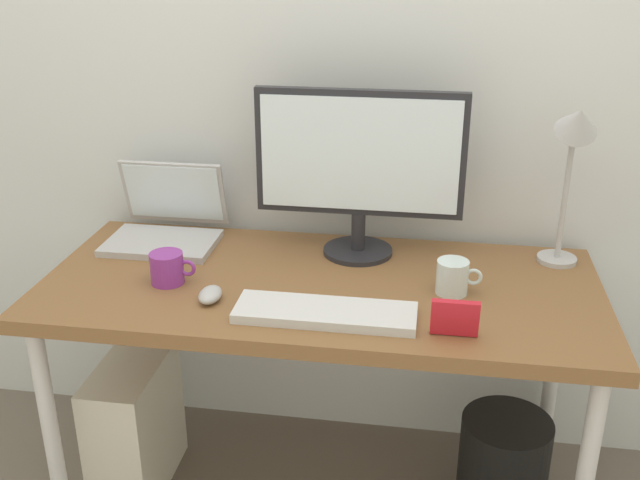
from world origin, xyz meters
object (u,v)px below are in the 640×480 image
at_px(desk_lamp, 574,147).
at_px(coffee_mug, 168,268).
at_px(laptop, 167,221).
at_px(mouse, 210,295).
at_px(photo_frame, 455,318).
at_px(keyboard, 325,313).
at_px(wastebasket, 503,464).
at_px(monitor, 360,163).
at_px(computer_tower, 135,425).
at_px(glass_cup, 453,277).
at_px(desk, 320,302).

relative_size(desk_lamp, coffee_mug, 3.87).
xyz_separation_m(laptop, mouse, (0.25, -0.37, -0.04)).
height_order(laptop, photo_frame, laptop).
xyz_separation_m(mouse, photo_frame, (0.61, -0.08, 0.03)).
distance_m(laptop, keyboard, 0.69).
relative_size(laptop, wastebasket, 1.07).
bearing_deg(monitor, laptop, 178.09).
distance_m(monitor, computer_tower, 1.04).
xyz_separation_m(desk_lamp, coffee_mug, (-1.04, -0.27, -0.30)).
relative_size(desk_lamp, keyboard, 1.09).
relative_size(keyboard, wastebasket, 1.47).
relative_size(glass_cup, photo_frame, 1.07).
bearing_deg(monitor, coffee_mug, -150.39).
height_order(glass_cup, photo_frame, photo_frame).
xyz_separation_m(desk, mouse, (-0.26, -0.15, 0.08)).
bearing_deg(wastebasket, monitor, 161.24).
relative_size(keyboard, photo_frame, 4.00).
height_order(desk_lamp, glass_cup, desk_lamp).
xyz_separation_m(desk_lamp, photo_frame, (-0.29, -0.44, -0.29)).
relative_size(mouse, wastebasket, 0.30).
relative_size(desk, keyboard, 3.37).
xyz_separation_m(laptop, glass_cup, (0.85, -0.23, -0.01)).
bearing_deg(wastebasket, computer_tower, -176.43).
relative_size(desk, coffee_mug, 12.01).
bearing_deg(photo_frame, monitor, 121.74).
height_order(desk_lamp, photo_frame, desk_lamp).
bearing_deg(monitor, computer_tower, -160.78).
distance_m(desk_lamp, wastebasket, 0.94).
distance_m(desk, coffee_mug, 0.42).
relative_size(laptop, keyboard, 0.73).
xyz_separation_m(desk, monitor, (0.08, 0.20, 0.34)).
bearing_deg(photo_frame, keyboard, 171.88).
relative_size(photo_frame, wastebasket, 0.37).
relative_size(desk, computer_tower, 3.53).
height_order(desk, mouse, mouse).
xyz_separation_m(monitor, coffee_mug, (-0.48, -0.27, -0.23)).
height_order(monitor, coffee_mug, monitor).
relative_size(laptop, glass_cup, 2.72).
xyz_separation_m(monitor, glass_cup, (0.27, -0.21, -0.23)).
bearing_deg(laptop, keyboard, -37.16).
distance_m(desk, photo_frame, 0.44).
relative_size(desk, photo_frame, 13.49).
height_order(desk, wastebasket, desk).
bearing_deg(coffee_mug, photo_frame, -12.61).
height_order(desk, computer_tower, desk).
bearing_deg(computer_tower, mouse, -23.20).
xyz_separation_m(desk, desk_lamp, (0.64, 0.20, 0.40)).
relative_size(desk_lamp, mouse, 5.32).
bearing_deg(glass_cup, desk_lamp, 36.15).
height_order(mouse, photo_frame, photo_frame).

